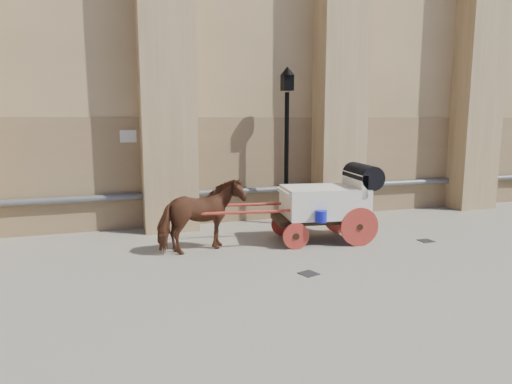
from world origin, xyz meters
name	(u,v)px	position (x,y,z in m)	size (l,w,h in m)	color
ground	(245,266)	(0.00, 0.00, 0.00)	(90.00, 90.00, 0.00)	slate
horse	(201,216)	(-0.63, 1.26, 0.81)	(0.88, 1.92, 1.62)	brown
carriage	(330,200)	(2.54, 1.26, 1.01)	(4.38, 1.73, 1.87)	black
street_lamp	(287,142)	(2.20, 3.25, 2.33)	(0.41, 0.41, 4.35)	black
drain_grate_near	(309,274)	(1.02, -0.86, 0.01)	(0.32, 0.32, 0.01)	black
drain_grate_far	(426,241)	(4.75, 0.43, 0.01)	(0.32, 0.32, 0.01)	black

